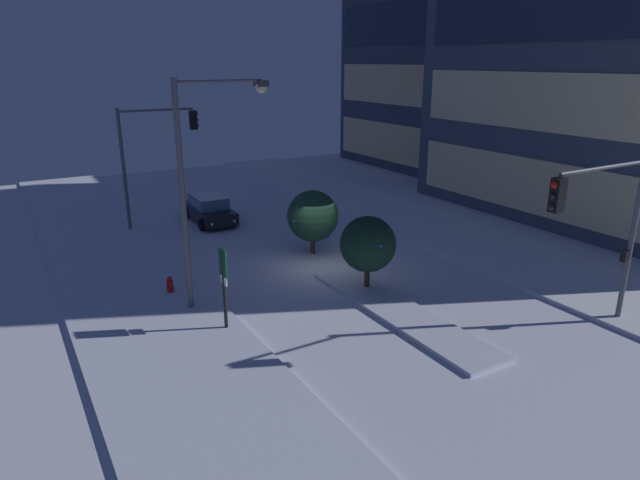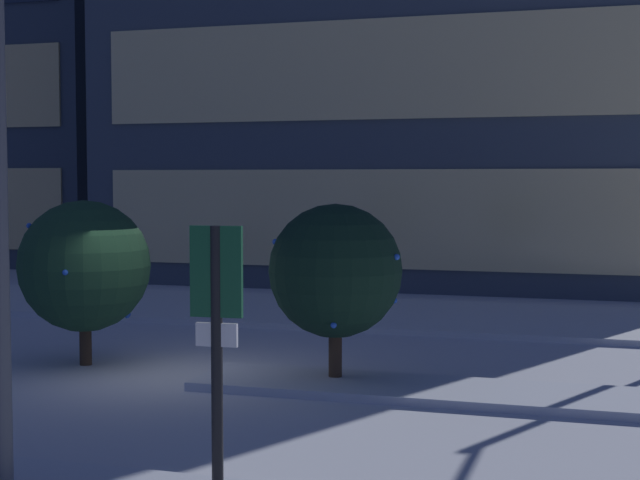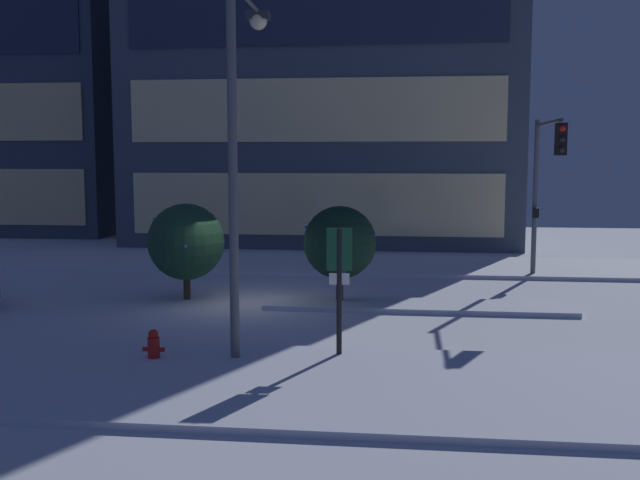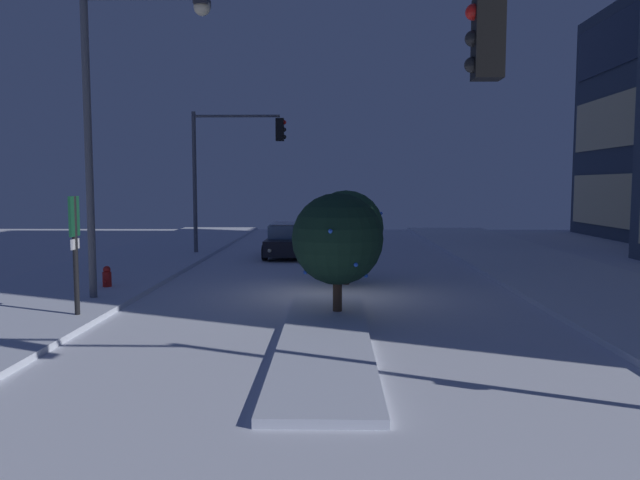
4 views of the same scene
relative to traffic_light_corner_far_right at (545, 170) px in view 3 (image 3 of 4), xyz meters
name	(u,v)px [view 3 (image 3 of 4)]	position (x,y,z in m)	size (l,w,h in m)	color
ground	(241,303)	(-9.68, -4.38, -3.99)	(52.00, 52.00, 0.00)	silver
curb_strip_near	(153,379)	(-9.68, -12.34, -3.92)	(52.00, 5.20, 0.14)	silver
curb_strip_far	(284,264)	(-9.68, 3.58, -3.92)	(52.00, 5.20, 0.14)	silver
median_strip	(417,306)	(-4.35, -4.50, -3.92)	(9.00, 1.80, 0.14)	silver
office_tower_main	(328,36)	(-9.04, 14.95, 7.03)	(19.63, 12.93, 22.04)	#424C5B
office_tower_secondary	(33,118)	(-27.50, 17.36, 2.83)	(12.61, 11.28, 13.64)	#384251
traffic_light_corner_far_right	(545,170)	(0.00, 0.00, 0.00)	(0.32, 4.58, 5.78)	#565960
street_lamp_arched	(241,118)	(-8.37, -9.92, 1.30)	(0.56, 3.40, 8.14)	#565960
fire_hydrant	(154,347)	(-10.09, -11.09, -3.63)	(0.48, 0.26, 0.76)	red
parking_info_sign	(339,276)	(-6.15, -10.33, -2.12)	(0.55, 0.12, 2.91)	black
decorated_tree_median	(340,243)	(-6.68, -4.23, -2.11)	(2.21, 2.19, 2.99)	#473323
decorated_tree_left_of_median	(186,242)	(-11.51, -3.92, -2.19)	(2.39, 2.40, 3.00)	#473323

